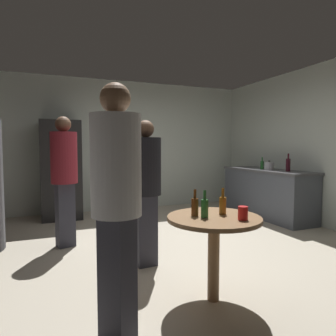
% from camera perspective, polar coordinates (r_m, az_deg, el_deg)
% --- Properties ---
extents(ground_plane, '(5.20, 5.20, 0.10)m').
position_cam_1_polar(ground_plane, '(4.27, 1.41, -14.78)').
color(ground_plane, '#B2A893').
extents(wall_back, '(5.32, 0.06, 2.70)m').
position_cam_1_polar(wall_back, '(6.55, -7.74, 4.18)').
color(wall_back, beige).
rests_on(wall_back, ground_plane).
extents(wall_side_right, '(0.06, 5.20, 2.70)m').
position_cam_1_polar(wall_side_right, '(5.63, 26.89, 3.82)').
color(wall_side_right, beige).
rests_on(wall_side_right, ground_plane).
extents(refrigerator, '(0.70, 0.68, 1.80)m').
position_cam_1_polar(refrigerator, '(5.94, -19.45, -0.34)').
color(refrigerator, black).
rests_on(refrigerator, ground_plane).
extents(kitchen_counter, '(0.64, 2.01, 0.90)m').
position_cam_1_polar(kitchen_counter, '(6.09, 18.06, -4.45)').
color(kitchen_counter, '#4C515B').
rests_on(kitchen_counter, ground_plane).
extents(kettle, '(0.24, 0.17, 0.18)m').
position_cam_1_polar(kettle, '(5.93, 18.46, 0.37)').
color(kettle, '#B2B2B7').
rests_on(kettle, kitchen_counter).
extents(wine_bottle_on_counter, '(0.08, 0.08, 0.31)m').
position_cam_1_polar(wine_bottle_on_counter, '(5.68, 21.62, 0.62)').
color(wine_bottle_on_counter, '#3F141E').
rests_on(wine_bottle_on_counter, kitchen_counter).
extents(beer_bottle_on_counter, '(0.06, 0.06, 0.23)m').
position_cam_1_polar(beer_bottle_on_counter, '(6.08, 17.24, 0.59)').
color(beer_bottle_on_counter, '#26662D').
rests_on(beer_bottle_on_counter, kitchen_counter).
extents(foreground_table, '(0.80, 0.80, 0.73)m').
position_cam_1_polar(foreground_table, '(2.67, 8.61, -11.16)').
color(foreground_table, olive).
rests_on(foreground_table, ground_plane).
extents(beer_bottle_amber, '(0.06, 0.06, 0.23)m').
position_cam_1_polar(beer_bottle_amber, '(2.73, 10.23, -6.79)').
color(beer_bottle_amber, '#8C5919').
rests_on(beer_bottle_amber, foreground_table).
extents(beer_bottle_brown, '(0.06, 0.06, 0.23)m').
position_cam_1_polar(beer_bottle_brown, '(2.63, 5.07, -7.15)').
color(beer_bottle_brown, '#593314').
rests_on(beer_bottle_brown, foreground_table).
extents(beer_bottle_green, '(0.06, 0.06, 0.23)m').
position_cam_1_polar(beer_bottle_green, '(2.58, 6.89, -7.38)').
color(beer_bottle_green, '#26662D').
rests_on(beer_bottle_green, foreground_table).
extents(plastic_cup_red, '(0.08, 0.08, 0.11)m').
position_cam_1_polar(plastic_cup_red, '(2.56, 13.88, -8.22)').
color(plastic_cup_red, red).
rests_on(plastic_cup_red, foreground_table).
extents(person_in_white_shirt, '(0.47, 0.47, 1.75)m').
position_cam_1_polar(person_in_white_shirt, '(2.08, -9.66, -4.36)').
color(person_in_white_shirt, '#2D2D38').
rests_on(person_in_white_shirt, ground_plane).
extents(person_in_maroon_shirt, '(0.42, 0.42, 1.72)m').
position_cam_1_polar(person_in_maroon_shirt, '(4.21, -18.90, -0.53)').
color(person_in_maroon_shirt, '#2D2D38').
rests_on(person_in_maroon_shirt, ground_plane).
extents(person_in_black_shirt, '(0.36, 0.36, 1.62)m').
position_cam_1_polar(person_in_black_shirt, '(3.36, -4.21, -2.57)').
color(person_in_black_shirt, '#2D2D38').
rests_on(person_in_black_shirt, ground_plane).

